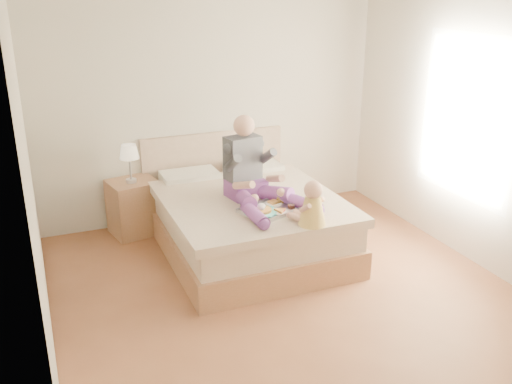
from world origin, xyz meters
name	(u,v)px	position (x,y,z in m)	size (l,w,h in m)	color
room	(300,130)	(0.08, 0.01, 1.51)	(4.02, 4.22, 2.71)	brown
bed	(244,218)	(0.00, 1.08, 0.32)	(1.70, 2.18, 1.00)	brown
nightstand	(134,207)	(-1.00, 1.86, 0.30)	(0.58, 0.54, 0.61)	brown
lamp	(129,154)	(-1.01, 1.82, 0.93)	(0.20, 0.20, 0.42)	#BBBCC2
adult	(253,176)	(0.00, 0.84, 0.86)	(0.72, 1.08, 0.85)	#6E3482
tray	(269,208)	(0.03, 0.51, 0.64)	(0.62, 0.55, 0.15)	#BBBCC2
baby	(312,207)	(0.26, 0.09, 0.78)	(0.32, 0.36, 0.41)	gold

